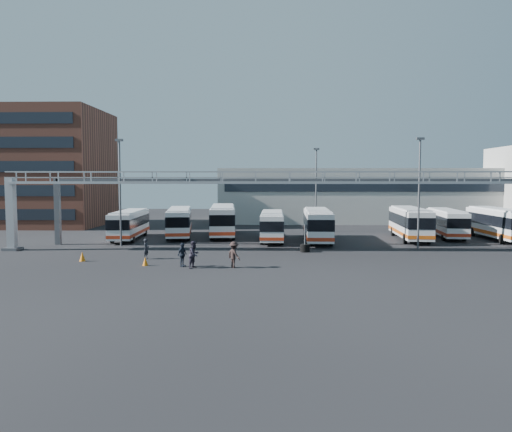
{
  "coord_description": "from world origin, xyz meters",
  "views": [
    {
      "loc": [
        -1.95,
        -39.2,
        6.32
      ],
      "look_at": [
        -2.99,
        6.0,
        3.06
      ],
      "focal_mm": 35.0,
      "sensor_mm": 36.0,
      "label": 1
    }
  ],
  "objects_px": {
    "pedestrian_c": "(234,255)",
    "bus_3": "(223,219)",
    "pedestrian_b": "(194,254)",
    "cone_left": "(145,261)",
    "light_pole_mid": "(419,187)",
    "bus_2": "(179,221)",
    "cone_right": "(82,256)",
    "bus_7": "(410,222)",
    "bus_5": "(317,224)",
    "pedestrian_d": "(182,255)",
    "light_pole_left": "(120,186)",
    "light_pole_back": "(316,185)",
    "bus_8": "(446,222)",
    "bus_9": "(498,222)",
    "pedestrian_a": "(146,249)",
    "tire_stack": "(305,247)",
    "bus_4": "(272,225)",
    "bus_1": "(129,223)"
  },
  "relations": [
    {
      "from": "pedestrian_b",
      "to": "tire_stack",
      "type": "bearing_deg",
      "value": -18.68
    },
    {
      "from": "light_pole_left",
      "to": "light_pole_back",
      "type": "bearing_deg",
      "value": 34.99
    },
    {
      "from": "pedestrian_a",
      "to": "pedestrian_d",
      "type": "relative_size",
      "value": 0.93
    },
    {
      "from": "light_pole_mid",
      "to": "pedestrian_d",
      "type": "bearing_deg",
      "value": -153.16
    },
    {
      "from": "bus_2",
      "to": "bus_7",
      "type": "bearing_deg",
      "value": -11.92
    },
    {
      "from": "light_pole_mid",
      "to": "bus_9",
      "type": "relative_size",
      "value": 0.92
    },
    {
      "from": "light_pole_mid",
      "to": "pedestrian_a",
      "type": "bearing_deg",
      "value": -164.19
    },
    {
      "from": "light_pole_left",
      "to": "bus_8",
      "type": "xyz_separation_m",
      "value": [
        33.79,
        7.98,
        -4.01
      ]
    },
    {
      "from": "bus_7",
      "to": "pedestrian_b",
      "type": "height_order",
      "value": "bus_7"
    },
    {
      "from": "bus_7",
      "to": "pedestrian_b",
      "type": "distance_m",
      "value": 26.99
    },
    {
      "from": "light_pole_mid",
      "to": "pedestrian_b",
      "type": "bearing_deg",
      "value": -150.78
    },
    {
      "from": "bus_2",
      "to": "cone_left",
      "type": "xyz_separation_m",
      "value": [
        0.73,
        -18.55,
        -1.45
      ]
    },
    {
      "from": "light_pole_back",
      "to": "bus_4",
      "type": "relative_size",
      "value": 1.02
    },
    {
      "from": "light_pole_left",
      "to": "bus_1",
      "type": "relative_size",
      "value": 1.0
    },
    {
      "from": "bus_4",
      "to": "tire_stack",
      "type": "relative_size",
      "value": 4.04
    },
    {
      "from": "bus_1",
      "to": "light_pole_left",
      "type": "bearing_deg",
      "value": -85.62
    },
    {
      "from": "bus_5",
      "to": "bus_7",
      "type": "distance_m",
      "value": 10.16
    },
    {
      "from": "pedestrian_b",
      "to": "cone_left",
      "type": "xyz_separation_m",
      "value": [
        -3.77,
        0.91,
        -0.66
      ]
    },
    {
      "from": "bus_7",
      "to": "pedestrian_a",
      "type": "relative_size",
      "value": 6.95
    },
    {
      "from": "light_pole_left",
      "to": "bus_5",
      "type": "distance_m",
      "value": 19.99
    },
    {
      "from": "pedestrian_c",
      "to": "bus_3",
      "type": "bearing_deg",
      "value": -33.14
    },
    {
      "from": "bus_2",
      "to": "cone_right",
      "type": "distance_m",
      "value": 17.39
    },
    {
      "from": "pedestrian_b",
      "to": "bus_9",
      "type": "bearing_deg",
      "value": -32.01
    },
    {
      "from": "pedestrian_a",
      "to": "bus_7",
      "type": "bearing_deg",
      "value": -44.19
    },
    {
      "from": "light_pole_left",
      "to": "light_pole_back",
      "type": "height_order",
      "value": "same"
    },
    {
      "from": "pedestrian_a",
      "to": "light_pole_mid",
      "type": "bearing_deg",
      "value": -57.05
    },
    {
      "from": "bus_1",
      "to": "bus_9",
      "type": "xyz_separation_m",
      "value": [
        39.08,
        0.26,
        0.16
      ]
    },
    {
      "from": "light_pole_left",
      "to": "bus_9",
      "type": "relative_size",
      "value": 0.92
    },
    {
      "from": "pedestrian_b",
      "to": "pedestrian_c",
      "type": "height_order",
      "value": "pedestrian_b"
    },
    {
      "from": "pedestrian_a",
      "to": "cone_left",
      "type": "distance_m",
      "value": 3.25
    },
    {
      "from": "bus_5",
      "to": "cone_left",
      "type": "xyz_separation_m",
      "value": [
        -14.2,
        -14.81,
        -1.51
      ]
    },
    {
      "from": "bus_8",
      "to": "pedestrian_d",
      "type": "relative_size",
      "value": 5.91
    },
    {
      "from": "pedestrian_b",
      "to": "pedestrian_d",
      "type": "relative_size",
      "value": 1.12
    },
    {
      "from": "bus_2",
      "to": "bus_5",
      "type": "distance_m",
      "value": 15.39
    },
    {
      "from": "light_pole_left",
      "to": "cone_left",
      "type": "xyz_separation_m",
      "value": [
        5.0,
        -10.84,
        -5.4
      ]
    },
    {
      "from": "light_pole_back",
      "to": "bus_5",
      "type": "bearing_deg",
      "value": -94.56
    },
    {
      "from": "pedestrian_a",
      "to": "tire_stack",
      "type": "height_order",
      "value": "tire_stack"
    },
    {
      "from": "light_pole_back",
      "to": "bus_2",
      "type": "relative_size",
      "value": 0.94
    },
    {
      "from": "light_pole_back",
      "to": "bus_3",
      "type": "xyz_separation_m",
      "value": [
        -10.97,
        -5.36,
        -3.81
      ]
    },
    {
      "from": "bus_5",
      "to": "pedestrian_b",
      "type": "height_order",
      "value": "bus_5"
    },
    {
      "from": "bus_5",
      "to": "tire_stack",
      "type": "xyz_separation_m",
      "value": [
        -1.84,
        -7.47,
        -1.42
      ]
    },
    {
      "from": "light_pole_back",
      "to": "bus_3",
      "type": "bearing_deg",
      "value": -153.95
    },
    {
      "from": "light_pole_left",
      "to": "pedestrian_c",
      "type": "relative_size",
      "value": 5.38
    },
    {
      "from": "pedestrian_a",
      "to": "tire_stack",
      "type": "relative_size",
      "value": 0.66
    },
    {
      "from": "bus_3",
      "to": "bus_5",
      "type": "relative_size",
      "value": 1.05
    },
    {
      "from": "bus_2",
      "to": "pedestrian_c",
      "type": "bearing_deg",
      "value": -76.83
    },
    {
      "from": "light_pole_mid",
      "to": "pedestrian_b",
      "type": "height_order",
      "value": "light_pole_mid"
    },
    {
      "from": "pedestrian_c",
      "to": "bus_1",
      "type": "bearing_deg",
      "value": -4.59
    },
    {
      "from": "bus_5",
      "to": "cone_right",
      "type": "relative_size",
      "value": 14.7
    },
    {
      "from": "bus_8",
      "to": "bus_7",
      "type": "bearing_deg",
      "value": -149.41
    }
  ]
}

